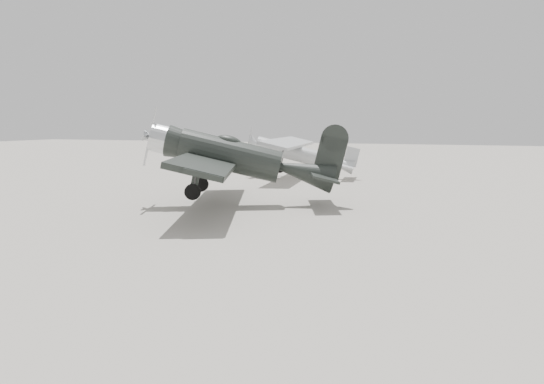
# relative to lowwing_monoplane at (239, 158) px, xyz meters

# --- Properties ---
(ground) EXTENTS (160.00, 160.00, 0.00)m
(ground) POSITION_rel_lowwing_monoplane_xyz_m (2.73, -8.44, -2.11)
(ground) COLOR #A49D91
(ground) RESTS_ON ground
(lowwing_monoplane) EXTENTS (9.04, 12.23, 4.00)m
(lowwing_monoplane) POSITION_rel_lowwing_monoplane_xyz_m (0.00, 0.00, 0.00)
(lowwing_monoplane) COLOR black
(lowwing_monoplane) RESTS_ON ground
(highwing_monoplane) EXTENTS (7.54, 10.59, 2.99)m
(highwing_monoplane) POSITION_rel_lowwing_monoplane_xyz_m (-1.28, 12.23, -0.24)
(highwing_monoplane) COLOR #AAADAF
(highwing_monoplane) RESTS_ON ground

